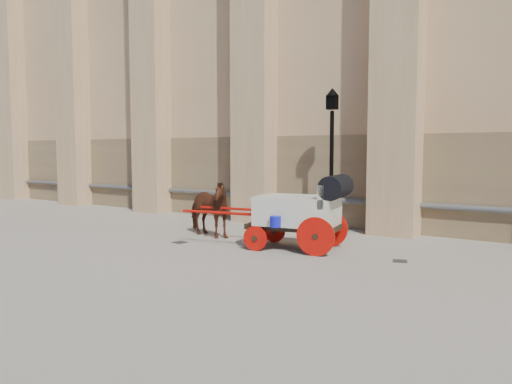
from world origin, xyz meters
The scene contains 6 objects.
ground centered at (0.00, 0.00, 0.00)m, with size 90.00×90.00×0.00m, color gray.
horse centered at (-0.43, 0.29, 0.82)m, with size 0.89×1.95×1.65m, color brown.
carriage centered at (2.79, 0.18, 1.03)m, with size 4.50×1.91×1.91m.
street_lamp centered at (2.23, 3.01, 2.34)m, with size 0.41×0.41×4.38m.
drain_grate_near centered at (-0.45, -0.85, 0.01)m, with size 0.32×0.32×0.01m, color black.
drain_grate_far centered at (5.28, 0.21, 0.01)m, with size 0.32×0.32×0.01m, color black.
Camera 1 is at (8.76, -10.86, 2.52)m, focal length 35.00 mm.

